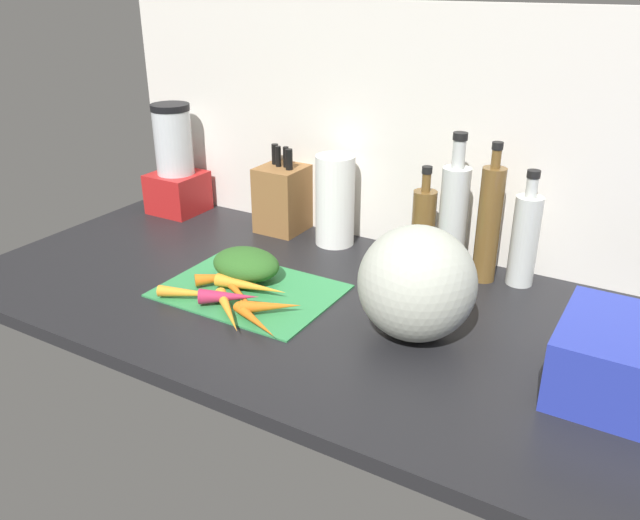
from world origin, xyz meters
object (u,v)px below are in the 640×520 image
Objects in this scene: carrot_2 at (271,306)px; carrot_4 at (251,286)px; bottle_0 at (423,228)px; bottle_2 at (489,223)px; blender_appliance at (176,167)px; bottle_1 at (453,218)px; knife_block at (283,197)px; carrot_3 at (228,311)px; cutting_board at (250,290)px; paper_towel_roll at (335,201)px; carrot_1 at (240,295)px; winter_squash at (417,283)px; carrot_6 at (222,277)px; carrot_7 at (255,321)px; carrot_0 at (194,293)px; carrot_5 at (229,297)px; bottle_3 at (525,238)px.

carrot_4 is (-9.17, 5.53, 0.01)cm from carrot_2.
bottle_0 is 15.73cm from bottle_2.
blender_appliance is 85.13cm from bottle_1.
carrot_3 is at bearing -69.24° from knife_block.
cutting_board is 1.18× the size of bottle_2.
carrot_2 is 43.31cm from paper_towel_roll.
winter_squash is (37.79, 6.66, 9.49)cm from carrot_1.
carrot_4 is 62.67cm from blender_appliance.
carrot_3 is 0.54× the size of bottle_2.
carrot_3 is at bearing -72.77° from cutting_board.
blender_appliance reaches higher than carrot_4.
carrot_6 is (-6.87, -0.94, 1.84)cm from cutting_board.
carrot_2 is 10.71cm from carrot_4.
carrot_7 is 0.43× the size of bottle_1.
carrot_6 is at bearing -141.73° from bottle_1.
carrot_3 is at bearing -12.16° from carrot_0.
carrot_5 is 0.55× the size of knife_block.
bottle_0 reaches higher than carrot_7.
carrot_6 is 0.49× the size of bottle_0.
knife_block is (-7.76, 37.25, 7.03)cm from carrot_6.
carrot_2 is 10.01cm from carrot_5.
bottle_2 reaches higher than carrot_6.
cutting_board is 43.79cm from bottle_0.
bottle_2 reaches higher than carrot_3.
bottle_0 is at bearing 55.81° from carrot_5.
carrot_3 is 0.65× the size of bottle_3.
carrot_3 reaches higher than carrot_7.
bottle_2 reaches higher than cutting_board.
knife_block is 0.93× the size of bottle_0.
carrot_1 is at bearing -27.28° from carrot_6.
winter_squash is 0.72× the size of blender_appliance.
paper_towel_roll is at bearing 91.64° from carrot_3.
carrot_0 is 1.29× the size of carrot_6.
carrot_4 reaches higher than carrot_0.
carrot_7 is 63.46cm from bottle_3.
paper_towel_roll reaches higher than carrot_4.
bottle_2 is at bearing 49.27° from carrot_3.
winter_squash is 0.98× the size of knife_block.
carrot_6 reaches higher than carrot_1.
cutting_board is 12.75cm from carrot_0.
winter_squash is 49.48cm from paper_towel_roll.
carrot_1 is 46.65cm from bottle_0.
winter_squash is (39.24, 1.42, 10.93)cm from cutting_board.
paper_towel_roll is at bearing 85.77° from cutting_board.
carrot_1 is at bearing -68.83° from knife_block.
carrot_4 is 0.73× the size of knife_block.
bottle_1 is (34.48, 40.37, 11.44)cm from carrot_5.
carrot_4 is 15.12cm from carrot_7.
bottle_0 reaches higher than carrot_2.
bottle_3 reaches higher than paper_towel_roll.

